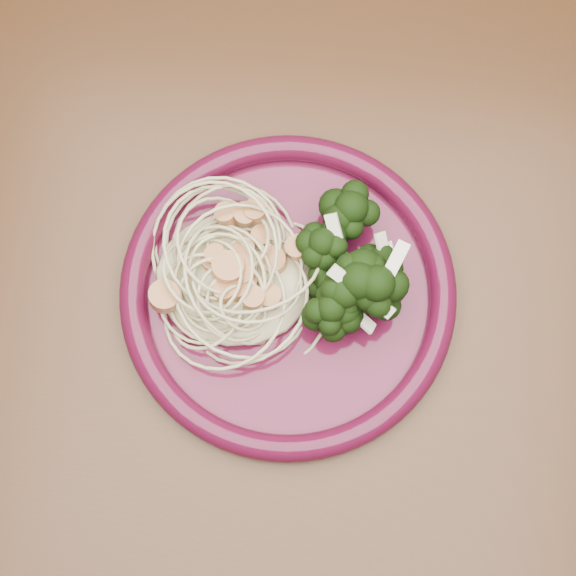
# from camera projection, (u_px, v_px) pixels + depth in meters

# --- Properties ---
(dining_table) EXTENTS (1.20, 0.80, 0.75)m
(dining_table) POSITION_uv_depth(u_px,v_px,m) (174.00, 310.00, 0.75)
(dining_table) COLOR #472814
(dining_table) RESTS_ON ground
(dinner_plate) EXTENTS (0.31, 0.31, 0.02)m
(dinner_plate) POSITION_uv_depth(u_px,v_px,m) (288.00, 291.00, 0.64)
(dinner_plate) COLOR #4E0F27
(dinner_plate) RESTS_ON dining_table
(spaghetti_pile) EXTENTS (0.14, 0.13, 0.03)m
(spaghetti_pile) POSITION_uv_depth(u_px,v_px,m) (234.00, 275.00, 0.63)
(spaghetti_pile) COLOR #C7C08E
(spaghetti_pile) RESTS_ON dinner_plate
(scallop_cluster) EXTENTS (0.14, 0.14, 0.04)m
(scallop_cluster) POSITION_uv_depth(u_px,v_px,m) (231.00, 262.00, 0.60)
(scallop_cluster) COLOR tan
(scallop_cluster) RESTS_ON spaghetti_pile
(broccoli_pile) EXTENTS (0.11, 0.16, 0.05)m
(broccoli_pile) POSITION_uv_depth(u_px,v_px,m) (355.00, 300.00, 0.62)
(broccoli_pile) COLOR black
(broccoli_pile) RESTS_ON dinner_plate
(onion_garnish) EXTENTS (0.08, 0.10, 0.05)m
(onion_garnish) POSITION_uv_depth(u_px,v_px,m) (359.00, 289.00, 0.58)
(onion_garnish) COLOR #E9E5C3
(onion_garnish) RESTS_ON broccoli_pile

